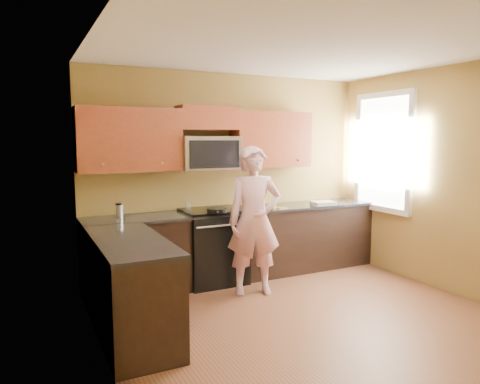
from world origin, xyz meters
TOP-DOWN VIEW (x-y plane):
  - floor at (0.00, 0.00)m, footprint 4.00×4.00m
  - ceiling at (0.00, 0.00)m, footprint 4.00×4.00m
  - wall_back at (0.00, 2.00)m, footprint 4.00×0.00m
  - wall_left at (-2.00, 0.00)m, footprint 0.00×4.00m
  - wall_right at (2.00, 0.00)m, footprint 0.00×4.00m
  - cabinet_back_run at (0.00, 1.70)m, footprint 4.00×0.60m
  - cabinet_left_run at (-1.70, 0.60)m, footprint 0.60×1.60m
  - countertop_back at (0.00, 1.69)m, footprint 4.00×0.62m
  - countertop_left at (-1.69, 0.60)m, footprint 0.62×1.60m
  - stove at (-0.40, 1.68)m, footprint 0.76×0.65m
  - microwave at (-0.40, 1.80)m, footprint 0.76×0.40m
  - upper_cab_left at (-1.39, 1.83)m, footprint 1.22×0.33m
  - upper_cab_right at (0.54, 1.83)m, footprint 1.12×0.33m
  - upper_cab_over_mw at (-0.40, 1.83)m, footprint 0.76×0.33m
  - window at (1.98, 1.20)m, footprint 0.06×1.06m
  - woman at (-0.12, 1.08)m, footprint 0.73×0.58m
  - frying_pan at (-0.45, 1.42)m, footprint 0.38×0.49m
  - butter_tub at (0.41, 1.57)m, footprint 0.14×0.14m
  - toast_slice at (0.52, 1.50)m, footprint 0.11×0.11m
  - napkin_a at (0.09, 1.52)m, footprint 0.14×0.15m
  - napkin_b at (0.22, 1.76)m, footprint 0.14×0.15m
  - dish_towel at (1.21, 1.51)m, footprint 0.33×0.28m
  - travel_mug at (-1.55, 1.74)m, footprint 0.09×0.09m
  - glass_a at (-1.51, 1.89)m, footprint 0.08×0.08m
  - glass_b at (-1.49, 1.91)m, footprint 0.09×0.09m
  - glass_c at (-0.68, 1.81)m, footprint 0.07×0.07m

SIDE VIEW (x-z plane):
  - floor at x=0.00m, z-range 0.00..0.00m
  - cabinet_back_run at x=0.00m, z-range 0.00..0.88m
  - cabinet_left_run at x=-1.70m, z-range 0.00..0.88m
  - stove at x=-0.40m, z-range 0.00..0.95m
  - woman at x=-0.12m, z-range 0.00..1.76m
  - countertop_back at x=0.00m, z-range 0.88..0.92m
  - countertop_left at x=-1.69m, z-range 0.88..0.92m
  - butter_tub at x=0.41m, z-range 0.88..0.96m
  - travel_mug at x=-1.55m, z-range 0.83..1.01m
  - toast_slice at x=0.52m, z-range 0.92..0.93m
  - dish_towel at x=1.21m, z-range 0.92..0.97m
  - frying_pan at x=-0.45m, z-range 0.92..0.98m
  - napkin_a at x=0.09m, z-range 0.92..0.98m
  - napkin_b at x=0.22m, z-range 0.92..0.99m
  - glass_a at x=-1.51m, z-range 0.92..1.04m
  - glass_b at x=-1.49m, z-range 0.92..1.04m
  - glass_c at x=-0.68m, z-range 0.92..1.04m
  - wall_back at x=0.00m, z-range -0.65..3.35m
  - wall_left at x=-2.00m, z-range -0.65..3.35m
  - wall_right at x=2.00m, z-range -0.65..3.35m
  - microwave at x=-0.40m, z-range 1.24..1.66m
  - upper_cab_left at x=-1.39m, z-range 1.07..1.82m
  - upper_cab_right at x=0.54m, z-range 1.07..1.82m
  - window at x=1.98m, z-range 0.82..2.48m
  - upper_cab_over_mw at x=-0.40m, z-range 1.95..2.25m
  - ceiling at x=0.00m, z-range 2.70..2.70m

